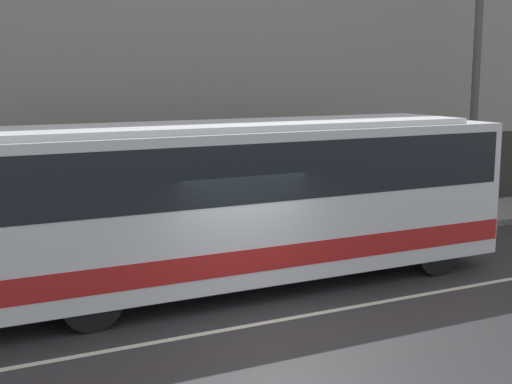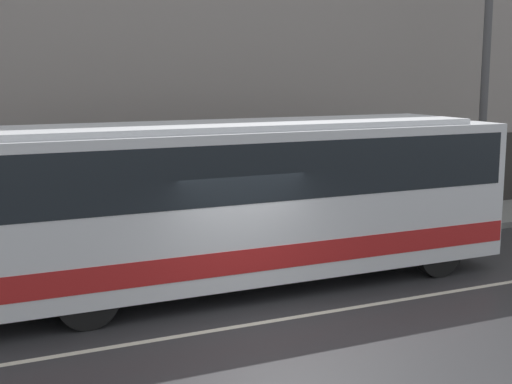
% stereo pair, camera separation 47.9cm
% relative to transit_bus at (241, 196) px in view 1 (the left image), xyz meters
% --- Properties ---
extents(ground_plane, '(60.00, 60.00, 0.00)m').
position_rel_transit_bus_xyz_m(ground_plane, '(-0.52, -2.14, -1.91)').
color(ground_plane, '#2D2D30').
extents(sidewalk, '(60.00, 2.73, 0.18)m').
position_rel_transit_bus_xyz_m(sidewalk, '(-0.52, 3.23, -1.82)').
color(sidewalk, gray).
rests_on(sidewalk, ground_plane).
extents(building_facade, '(60.00, 0.35, 9.69)m').
position_rel_transit_bus_xyz_m(building_facade, '(-0.52, 4.74, 2.77)').
color(building_facade, gray).
rests_on(building_facade, ground_plane).
extents(lane_stripe, '(54.00, 0.14, 0.01)m').
position_rel_transit_bus_xyz_m(lane_stripe, '(-0.52, -2.14, -1.90)').
color(lane_stripe, beige).
rests_on(lane_stripe, ground_plane).
extents(transit_bus, '(11.56, 2.58, 3.39)m').
position_rel_transit_bus_xyz_m(transit_bus, '(0.00, 0.00, 0.00)').
color(transit_bus, silver).
rests_on(transit_bus, ground_plane).
extents(utility_pole_near, '(0.22, 0.22, 7.87)m').
position_rel_transit_bus_xyz_m(utility_pole_near, '(8.41, 2.34, 2.20)').
color(utility_pole_near, '#4C4C4F').
rests_on(utility_pole_near, sidewalk).
extents(pedestrian_waiting, '(0.36, 0.36, 1.60)m').
position_rel_transit_bus_xyz_m(pedestrian_waiting, '(-2.73, 3.38, -0.99)').
color(pedestrian_waiting, '#333338').
rests_on(pedestrian_waiting, sidewalk).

